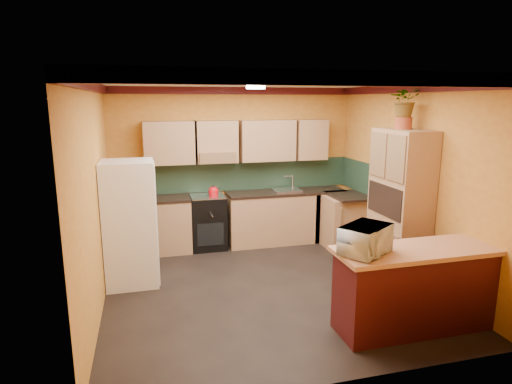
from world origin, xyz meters
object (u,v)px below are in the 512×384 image
at_px(base_cabinets_back, 244,220).
at_px(fridge, 130,223).
at_px(breakfast_bar, 418,290).
at_px(microwave, 366,239).
at_px(stove, 208,222).
at_px(pantry, 400,206).

height_order(base_cabinets_back, fridge, fridge).
xyz_separation_m(base_cabinets_back, breakfast_bar, (1.22, -3.23, 0.00)).
bearing_deg(microwave, stove, 75.36).
bearing_deg(pantry, fridge, 167.73).
bearing_deg(breakfast_bar, base_cabinets_back, 110.61).
relative_size(breakfast_bar, microwave, 3.33).
distance_m(base_cabinets_back, microwave, 3.34).
height_order(breakfast_bar, microwave, microwave).
bearing_deg(stove, pantry, -39.53).
xyz_separation_m(stove, breakfast_bar, (1.84, -3.23, -0.02)).
bearing_deg(breakfast_bar, fridge, 146.16).
bearing_deg(fridge, breakfast_bar, -33.84).
relative_size(stove, breakfast_bar, 0.51).
xyz_separation_m(breakfast_bar, microwave, (-0.67, 0.00, 0.64)).
relative_size(stove, pantry, 0.43).
xyz_separation_m(stove, pantry, (2.38, -1.96, 0.59)).
height_order(stove, fridge, fridge).
height_order(base_cabinets_back, pantry, pantry).
xyz_separation_m(pantry, microwave, (-1.22, -1.27, 0.03)).
distance_m(stove, fridge, 1.74).
distance_m(base_cabinets_back, breakfast_bar, 3.45).
height_order(base_cabinets_back, microwave, microwave).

